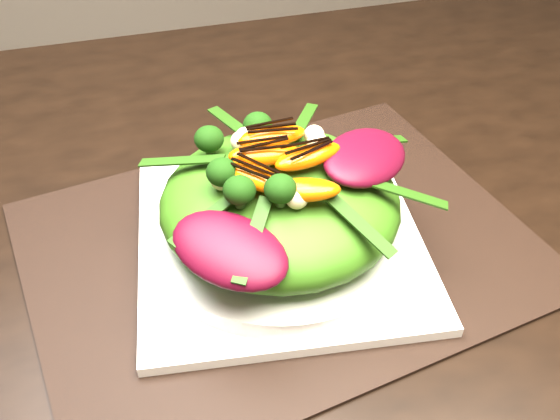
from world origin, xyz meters
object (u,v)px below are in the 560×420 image
object	(u,v)px
plate_base	(280,241)
lettuce_mound	(280,202)
salad_bowl	(280,230)
orange_segment	(262,156)
dining_table	(64,282)
placemat	(280,246)

from	to	relation	value
plate_base	lettuce_mound	xyz separation A→B (m)	(0.00, -0.00, 0.05)
lettuce_mound	salad_bowl	bearing A→B (deg)	90.00
lettuce_mound	orange_segment	world-z (taller)	orange_segment
lettuce_mound	dining_table	bearing A→B (deg)	171.26
plate_base	lettuce_mound	bearing A→B (deg)	-90.00
salad_bowl	orange_segment	xyz separation A→B (m)	(-0.01, 0.01, 0.08)
orange_segment	lettuce_mound	bearing A→B (deg)	-46.70
dining_table	orange_segment	distance (m)	0.22
dining_table	lettuce_mound	distance (m)	0.21
dining_table	plate_base	size ratio (longest dim) A/B	6.30
dining_table	salad_bowl	xyz separation A→B (m)	(0.20, -0.03, 0.04)
lettuce_mound	orange_segment	xyz separation A→B (m)	(-0.01, 0.01, 0.04)
placemat	salad_bowl	distance (m)	0.02
placemat	lettuce_mound	distance (m)	0.05
placemat	plate_base	xyz separation A→B (m)	(0.00, 0.00, 0.01)
placemat	plate_base	world-z (taller)	plate_base
plate_base	salad_bowl	world-z (taller)	salad_bowl
plate_base	dining_table	bearing A→B (deg)	171.26
lettuce_mound	plate_base	bearing A→B (deg)	90.00
orange_segment	plate_base	bearing A→B (deg)	-46.70
dining_table	orange_segment	world-z (taller)	dining_table
dining_table	salad_bowl	world-z (taller)	dining_table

